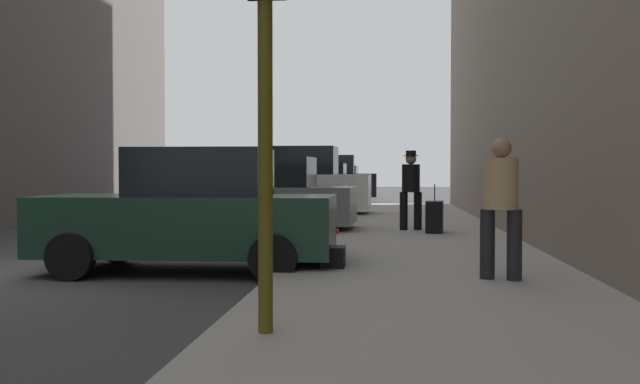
% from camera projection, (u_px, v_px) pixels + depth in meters
% --- Properties ---
extents(sidewalk, '(4.00, 40.00, 0.15)m').
position_uv_depth(sidewalk, '(427.00, 275.00, 9.50)').
color(sidewalk, gray).
rests_on(sidewalk, ground_plane).
extents(parked_dark_green_sedan, '(4.24, 2.13, 1.79)m').
position_uv_depth(parked_dark_green_sedan, '(192.00, 213.00, 10.31)').
color(parked_dark_green_sedan, '#193828').
rests_on(parked_dark_green_sedan, ground_plane).
extents(parked_gray_coupe, '(4.27, 2.19, 1.79)m').
position_uv_depth(parked_gray_coupe, '(265.00, 198.00, 16.38)').
color(parked_gray_coupe, slate).
rests_on(parked_gray_coupe, ground_plane).
extents(parked_white_van, '(4.65, 2.16, 2.25)m').
position_uv_depth(parked_white_van, '(299.00, 185.00, 22.52)').
color(parked_white_van, silver).
rests_on(parked_white_van, ground_plane).
extents(parked_blue_sedan, '(4.24, 2.14, 1.79)m').
position_uv_depth(parked_blue_sedan, '(318.00, 187.00, 28.62)').
color(parked_blue_sedan, navy).
rests_on(parked_blue_sedan, ground_plane).
extents(parked_black_suv, '(4.64, 2.15, 2.25)m').
position_uv_depth(parked_black_suv, '(329.00, 181.00, 34.08)').
color(parked_black_suv, black).
rests_on(parked_black_suv, ground_plane).
extents(parked_red_hatchback, '(4.27, 2.19, 1.79)m').
position_uv_depth(parked_red_hatchback, '(337.00, 183.00, 39.23)').
color(parked_red_hatchback, '#B2191E').
rests_on(parked_red_hatchback, ground_plane).
extents(fire_hydrant, '(0.42, 0.22, 0.70)m').
position_uv_depth(fire_hydrant, '(326.00, 229.00, 11.96)').
color(fire_hydrant, red).
rests_on(fire_hydrant, sidewalk).
extents(traffic_light, '(0.32, 0.32, 3.60)m').
position_uv_depth(traffic_light, '(265.00, 9.00, 5.71)').
color(traffic_light, '#514C0F').
rests_on(traffic_light, sidewalk).
extents(pedestrian_with_fedora, '(0.52, 0.46, 1.78)m').
position_uv_depth(pedestrian_with_fedora, '(411.00, 186.00, 15.94)').
color(pedestrian_with_fedora, black).
rests_on(pedestrian_with_fedora, sidewalk).
extents(pedestrian_in_tan_coat, '(0.53, 0.50, 1.71)m').
position_uv_depth(pedestrian_in_tan_coat, '(501.00, 201.00, 8.57)').
color(pedestrian_in_tan_coat, black).
rests_on(pedestrian_in_tan_coat, sidewalk).
extents(rolling_suitcase, '(0.42, 0.59, 1.04)m').
position_uv_depth(rolling_suitcase, '(434.00, 217.00, 15.21)').
color(rolling_suitcase, black).
rests_on(rolling_suitcase, sidewalk).
extents(duffel_bag, '(0.32, 0.44, 0.28)m').
position_uv_depth(duffel_bag, '(333.00, 257.00, 9.75)').
color(duffel_bag, black).
rests_on(duffel_bag, sidewalk).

